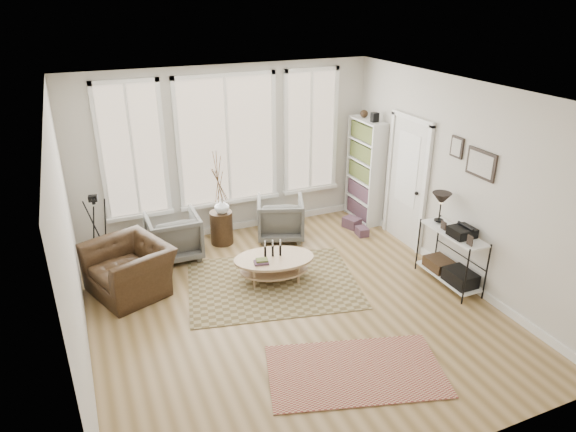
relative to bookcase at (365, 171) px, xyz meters
name	(u,v)px	position (x,y,z in m)	size (l,w,h in m)	color
room	(293,212)	(-2.42, -2.20, 0.47)	(5.50, 5.54, 2.90)	#9D7F52
bay_window	(228,144)	(-2.44, 0.49, 0.65)	(4.14, 0.12, 2.24)	tan
door	(407,179)	(0.13, -1.08, 0.17)	(0.09, 1.06, 2.22)	white
bookcase	(365,171)	(0.00, 0.00, 0.00)	(0.31, 0.85, 2.06)	white
low_shelf	(451,252)	(-0.06, -2.52, -0.44)	(0.38, 1.08, 1.30)	white
wall_art	(474,159)	(0.14, -2.49, 0.92)	(0.04, 0.88, 0.44)	black
rug_main	(273,283)	(-2.44, -1.53, -0.95)	(2.45, 1.83, 0.01)	brown
rug_runner	(355,371)	(-2.28, -3.67, -0.94)	(1.97, 1.10, 0.01)	maroon
coffee_table	(274,263)	(-2.38, -1.43, -0.66)	(1.31, 0.98, 0.55)	tan
armchair_left	(174,236)	(-3.58, -0.12, -0.58)	(0.80, 0.82, 0.75)	#5F5F5A
armchair_right	(280,218)	(-1.74, -0.13, -0.59)	(0.78, 0.80, 0.73)	#5F5F5A
side_table	(220,201)	(-2.74, 0.07, -0.19)	(0.38, 0.38, 1.60)	#362415
vase	(222,206)	(-2.72, 0.02, -0.26)	(0.24, 0.24, 0.25)	silver
accent_chair	(129,269)	(-4.37, -0.90, -0.59)	(0.97, 1.11, 0.72)	#362415
tripod_camera	(100,238)	(-4.69, -0.19, -0.37)	(0.45, 0.45, 1.27)	black
book_stack_near	(352,223)	(-0.39, -0.27, -0.86)	(0.23, 0.29, 0.19)	maroon
book_stack_far	(362,231)	(-0.39, -0.63, -0.88)	(0.18, 0.23, 0.15)	maroon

